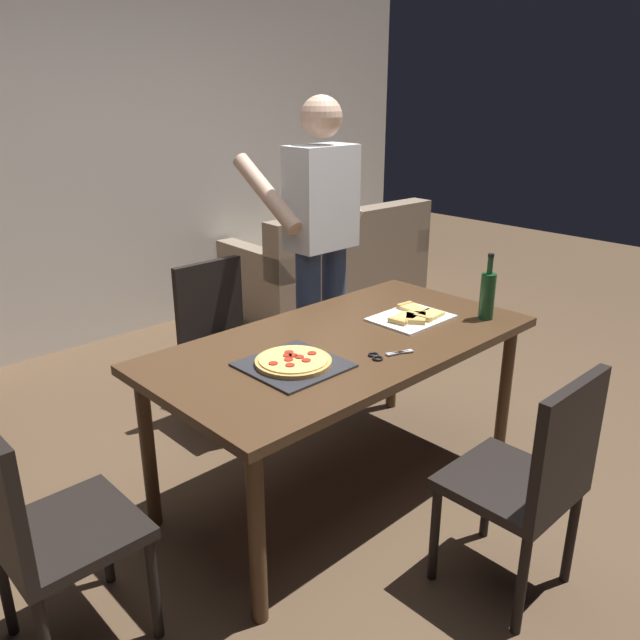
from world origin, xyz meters
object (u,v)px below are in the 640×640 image
(couch, at_px, (332,269))
(wine_bottle, at_px, (487,294))
(person_serving_pizza, at_px, (319,238))
(chair_far_side, at_px, (222,334))
(pepperoni_pizza_on_tray, at_px, (293,363))
(kitchen_scissors, at_px, (384,355))
(chair_near_camera, at_px, (533,474))
(dining_table, at_px, (344,355))
(chair_left_end, at_px, (39,522))

(couch, distance_m, wine_bottle, 2.63)
(person_serving_pizza, bearing_deg, chair_far_side, 157.40)
(pepperoni_pizza_on_tray, height_order, kitchen_scissors, pepperoni_pizza_on_tray)
(couch, height_order, wine_bottle, wine_bottle)
(person_serving_pizza, distance_m, kitchen_scissors, 1.12)
(chair_near_camera, height_order, pepperoni_pizza_on_tray, chair_near_camera)
(chair_near_camera, relative_size, wine_bottle, 2.85)
(dining_table, xyz_separation_m, wine_bottle, (0.68, -0.28, 0.19))
(chair_near_camera, relative_size, chair_far_side, 1.00)
(chair_near_camera, relative_size, person_serving_pizza, 0.51)
(dining_table, bearing_deg, pepperoni_pizza_on_tray, -169.88)
(pepperoni_pizza_on_tray, bearing_deg, chair_far_side, 70.71)
(chair_left_end, distance_m, pepperoni_pizza_on_tray, 1.04)
(couch, height_order, person_serving_pizza, person_serving_pizza)
(chair_near_camera, bearing_deg, chair_left_end, 145.46)
(dining_table, height_order, chair_far_side, chair_far_side)
(chair_far_side, bearing_deg, chair_left_end, -145.46)
(pepperoni_pizza_on_tray, xyz_separation_m, kitchen_scissors, (0.33, -0.18, -0.01))
(couch, height_order, kitchen_scissors, couch)
(dining_table, xyz_separation_m, chair_near_camera, (-0.00, -0.93, -0.16))
(chair_near_camera, bearing_deg, couch, 56.96)
(chair_near_camera, height_order, wine_bottle, wine_bottle)
(chair_far_side, height_order, pepperoni_pizza_on_tray, chair_far_side)
(chair_left_end, bearing_deg, dining_table, 0.00)
(pepperoni_pizza_on_tray, bearing_deg, dining_table, 10.12)
(chair_left_end, xyz_separation_m, pepperoni_pizza_on_tray, (1.00, -0.06, 0.25))
(person_serving_pizza, bearing_deg, chair_near_camera, -107.89)
(chair_far_side, height_order, kitchen_scissors, chair_far_side)
(dining_table, distance_m, pepperoni_pizza_on_tray, 0.36)
(chair_left_end, relative_size, person_serving_pizza, 0.51)
(kitchen_scissors, bearing_deg, wine_bottle, -2.76)
(person_serving_pizza, bearing_deg, couch, 43.03)
(dining_table, relative_size, chair_left_end, 1.92)
(dining_table, xyz_separation_m, chair_left_end, (-1.35, 0.00, -0.16))
(chair_left_end, distance_m, couch, 3.81)
(chair_far_side, distance_m, chair_left_end, 1.64)
(dining_table, distance_m, chair_far_side, 0.94)
(chair_far_side, relative_size, kitchen_scissors, 4.56)
(dining_table, bearing_deg, person_serving_pizza, 53.29)
(chair_left_end, bearing_deg, chair_near_camera, -34.54)
(chair_near_camera, distance_m, chair_far_side, 1.86)
(chair_left_end, bearing_deg, kitchen_scissors, -10.37)
(chair_left_end, bearing_deg, person_serving_pizza, 20.68)
(chair_near_camera, height_order, chair_far_side, same)
(couch, bearing_deg, chair_left_end, -148.55)
(chair_left_end, bearing_deg, wine_bottle, -7.80)
(dining_table, xyz_separation_m, pepperoni_pizza_on_tray, (-0.35, -0.06, 0.09))
(dining_table, height_order, kitchen_scissors, kitchen_scissors)
(dining_table, distance_m, chair_left_end, 1.36)
(chair_near_camera, distance_m, person_serving_pizza, 1.79)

